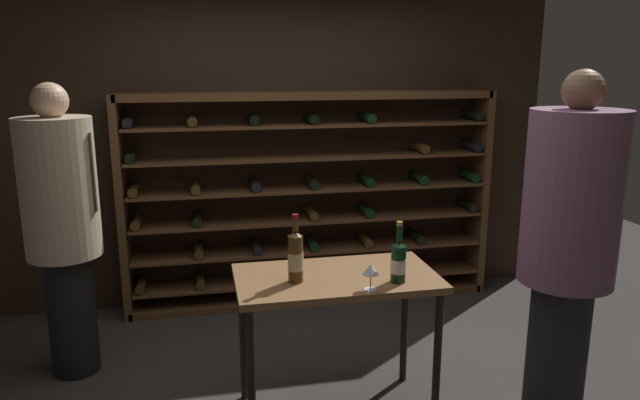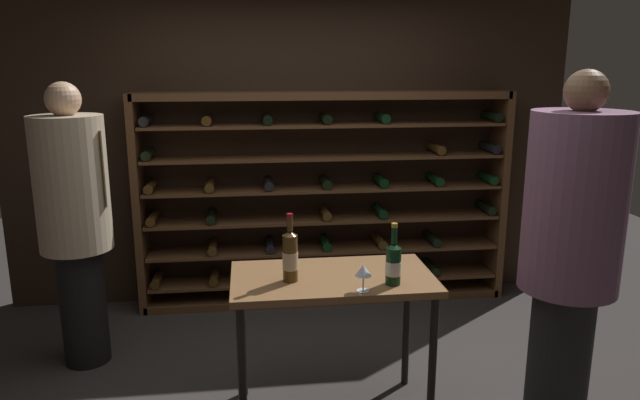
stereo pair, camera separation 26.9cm
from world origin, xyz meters
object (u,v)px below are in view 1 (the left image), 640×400
object	(u,v)px
person_host_in_suit	(568,239)
wine_bottle_red_label	(296,257)
tasting_table	(336,292)
person_guest_khaki	(62,220)
wine_rack	(310,200)
wine_glass_stemmed_right	(371,270)
wine_bottle_amber_reserve	(398,261)

from	to	relation	value
person_host_in_suit	wine_bottle_red_label	world-z (taller)	person_host_in_suit
tasting_table	person_guest_khaki	world-z (taller)	person_guest_khaki
wine_rack	tasting_table	xyz separation A→B (m)	(-0.18, -1.68, -0.13)
person_guest_khaki	wine_glass_stemmed_right	distance (m)	2.01
wine_rack	wine_bottle_red_label	world-z (taller)	wine_rack
wine_bottle_red_label	wine_rack	bearing A→B (deg)	76.55
tasting_table	person_guest_khaki	xyz separation A→B (m)	(-1.57, 0.82, 0.29)
wine_rack	person_guest_khaki	bearing A→B (deg)	-153.93
tasting_table	wine_bottle_amber_reserve	world-z (taller)	wine_bottle_amber_reserve
person_host_in_suit	wine_glass_stemmed_right	distance (m)	1.07
person_guest_khaki	wine_glass_stemmed_right	xyz separation A→B (m)	(1.70, -1.07, -0.08)
wine_rack	wine_bottle_amber_reserve	size ratio (longest dim) A/B	9.17
person_host_in_suit	person_guest_khaki	distance (m)	2.99
wine_bottle_amber_reserve	wine_bottle_red_label	xyz separation A→B (m)	(-0.54, 0.12, 0.02)
tasting_table	wine_glass_stemmed_right	xyz separation A→B (m)	(0.12, -0.25, 0.21)
person_host_in_suit	wine_bottle_amber_reserve	xyz separation A→B (m)	(-0.88, 0.17, -0.12)
wine_bottle_amber_reserve	person_host_in_suit	bearing A→B (deg)	-10.74
tasting_table	wine_bottle_amber_reserve	xyz separation A→B (m)	(0.30, -0.17, 0.22)
tasting_table	wine_bottle_amber_reserve	size ratio (longest dim) A/B	3.33
wine_rack	person_guest_khaki	distance (m)	1.96
wine_bottle_red_label	person_guest_khaki	bearing A→B (deg)	146.87
person_guest_khaki	wine_bottle_amber_reserve	size ratio (longest dim) A/B	5.62
wine_rack	wine_bottle_amber_reserve	xyz separation A→B (m)	(0.12, -1.85, 0.09)
wine_bottle_red_label	wine_glass_stemmed_right	bearing A→B (deg)	-28.65
wine_glass_stemmed_right	wine_rack	bearing A→B (deg)	88.36
wine_rack	wine_bottle_red_label	size ratio (longest dim) A/B	8.22
wine_glass_stemmed_right	person_guest_khaki	bearing A→B (deg)	147.78
wine_bottle_red_label	wine_glass_stemmed_right	distance (m)	0.41
wine_bottle_red_label	wine_glass_stemmed_right	size ratio (longest dim) A/B	2.63
wine_bottle_red_label	tasting_table	bearing A→B (deg)	12.05
person_guest_khaki	wine_bottle_amber_reserve	bearing A→B (deg)	43.94
wine_bottle_amber_reserve	wine_bottle_red_label	distance (m)	0.55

